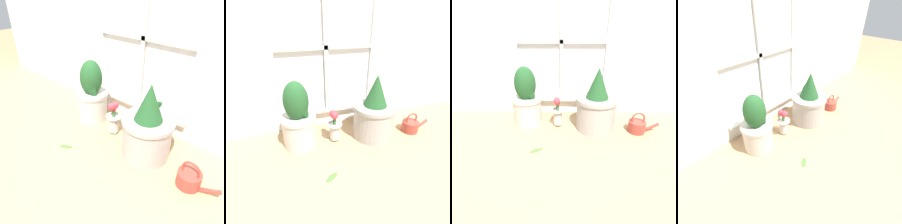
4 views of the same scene
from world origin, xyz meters
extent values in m
plane|color=tan|center=(0.00, 0.00, 0.00)|extent=(10.00, 10.00, 0.00)
cube|color=silver|center=(0.00, 0.69, 0.09)|extent=(0.87, 0.05, 0.17)
cube|color=white|center=(0.00, 0.70, 0.75)|extent=(0.87, 0.02, 1.15)
cube|color=#BCB7AD|center=(0.00, 0.67, 0.75)|extent=(0.04, 0.02, 1.15)
cube|color=#BCB7AD|center=(0.00, 0.67, 0.75)|extent=(0.87, 0.02, 0.04)
cube|color=#BCB7AD|center=(0.00, 0.64, 0.16)|extent=(0.93, 0.06, 0.02)
cylinder|color=#B7B2A8|center=(-0.32, 0.39, 0.14)|extent=(0.27, 0.27, 0.28)
cylinder|color=#B7B2A8|center=(-0.32, 0.39, 0.26)|extent=(0.29, 0.29, 0.03)
cylinder|color=#38281E|center=(-0.32, 0.39, 0.27)|extent=(0.25, 0.25, 0.01)
ellipsoid|color=#1E4C23|center=(-0.32, 0.39, 0.41)|extent=(0.19, 0.19, 0.32)
ellipsoid|color=#1E4C23|center=(-0.27, 0.34, 0.35)|extent=(0.11, 0.11, 0.20)
cylinder|color=#9E9993|center=(0.32, 0.32, 0.16)|extent=(0.35, 0.35, 0.31)
cylinder|color=#9E9993|center=(0.32, 0.32, 0.29)|extent=(0.37, 0.37, 0.03)
cylinder|color=#38281E|center=(0.32, 0.32, 0.31)|extent=(0.32, 0.32, 0.01)
cone|color=#1E4C23|center=(0.32, 0.32, 0.44)|extent=(0.20, 0.20, 0.27)
ellipsoid|color=#1E4C23|center=(0.32, 0.38, 0.38)|extent=(0.15, 0.04, 0.15)
sphere|color=#BCB7AD|center=(-0.03, 0.39, 0.01)|extent=(0.02, 0.02, 0.02)
sphere|color=#BCB7AD|center=(-0.06, 0.34, 0.01)|extent=(0.02, 0.02, 0.02)
sphere|color=#BCB7AD|center=(0.00, 0.34, 0.01)|extent=(0.02, 0.02, 0.02)
cylinder|color=#BCB7AD|center=(-0.03, 0.36, 0.09)|extent=(0.08, 0.08, 0.14)
torus|color=#BCB7AD|center=(-0.03, 0.36, 0.16)|extent=(0.13, 0.13, 0.02)
cylinder|color=#386633|center=(-0.03, 0.36, 0.20)|extent=(0.03, 0.03, 0.08)
sphere|color=#C6333D|center=(-0.03, 0.36, 0.24)|extent=(0.05, 0.05, 0.05)
sphere|color=#C6333D|center=(-0.04, 0.38, 0.26)|extent=(0.06, 0.06, 0.06)
sphere|color=#C6333D|center=(-0.04, 0.34, 0.26)|extent=(0.06, 0.06, 0.06)
cylinder|color=#99382D|center=(0.70, 0.26, 0.05)|extent=(0.15, 0.15, 0.10)
cylinder|color=#99382D|center=(0.83, 0.26, 0.05)|extent=(0.13, 0.03, 0.09)
torus|color=#99382D|center=(0.70, 0.26, 0.13)|extent=(0.12, 0.02, 0.12)
ellipsoid|color=#476633|center=(-0.18, -0.04, 0.00)|extent=(0.12, 0.10, 0.01)
camera|label=1|loc=(0.98, -0.78, 1.15)|focal=35.00mm
camera|label=2|loc=(-0.41, -0.85, 0.96)|focal=28.00mm
camera|label=3|loc=(0.06, -1.13, 0.88)|focal=28.00mm
camera|label=4|loc=(-0.98, -0.63, 1.25)|focal=28.00mm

